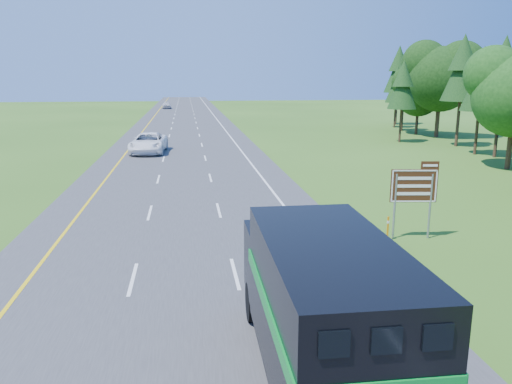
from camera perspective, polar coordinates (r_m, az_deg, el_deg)
road at (r=56.48m, az=-8.18°, el=5.71°), size 15.00×260.00×0.04m
lane_markings at (r=56.48m, az=-8.18°, el=5.73°), size 11.15×260.00×0.01m
horse_truck at (r=11.53m, az=7.35°, el=-12.87°), size 2.79×8.48×3.73m
white_suv at (r=48.62m, az=-12.18°, el=5.51°), size 3.55×6.90×1.86m
far_car at (r=117.75m, az=-10.19°, el=9.77°), size 2.25×4.91×1.63m
exit_sign at (r=22.93m, az=17.67°, el=0.34°), size 2.05×0.33×3.49m
delineator at (r=22.74m, az=14.83°, el=-3.96°), size 0.09×0.05×1.09m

